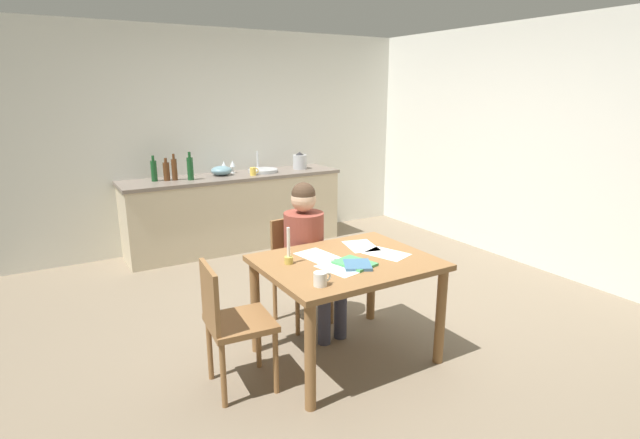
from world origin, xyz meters
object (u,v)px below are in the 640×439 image
Objects in this scene: candlestick at (289,254)px; bottle_wine_red at (174,169)px; dining_table at (347,275)px; book_cookery at (355,263)px; mixing_bowl at (221,171)px; chair_at_table at (299,265)px; book_magazine at (357,265)px; bottle_sauce at (190,168)px; wine_glass_by_kettle at (224,165)px; stovetop_kettle at (300,161)px; wine_glass_near_sink at (233,164)px; person_seated at (308,247)px; teacup_on_counter at (253,171)px; coffee_mug at (321,279)px; chair_side_empty at (231,320)px; bottle_vinegar at (166,171)px; sink_unit at (263,170)px; bottle_oil at (154,170)px.

bottle_wine_red is at bearing 90.79° from candlestick.
book_cookery is (-0.01, -0.11, 0.12)m from dining_table.
chair_at_table is at bearing -93.89° from mixing_bowl.
book_magazine is 0.04m from book_cookery.
bottle_sauce reaches higher than wine_glass_by_kettle.
wine_glass_near_sink is (-0.86, 0.15, 0.01)m from stovetop_kettle.
teacup_on_counter is at bearing 77.93° from person_seated.
mixing_bowl is at bearing 87.12° from dining_table.
wine_glass_near_sink and wine_glass_by_kettle have the same top height.
bottle_sauce reaches higher than stovetop_kettle.
dining_table is 10.04× the size of coffee_mug.
teacup_on_counter is (0.32, -0.20, -0.01)m from mixing_bowl.
stovetop_kettle is 1.43× the size of wine_glass_near_sink.
person_seated is at bearing 31.12° from chair_side_empty.
teacup_on_counter reaches higher than coffee_mug.
bottle_vinegar is 0.84m from wine_glass_near_sink.
mixing_bowl is (0.53, 2.77, 0.14)m from candlestick.
bottle_vinegar reaches higher than mixing_bowl.
coffee_mug is at bearing -142.35° from dining_table.
wine_glass_by_kettle reaches higher than mixing_bowl.
wine_glass_near_sink is at bearing 76.13° from candlestick.
person_seated reaches higher than teacup_on_counter.
sink_unit is 0.52m from mixing_bowl.
wine_glass_near_sink is at bearing 10.89° from bottle_wine_red.
bottle_vinegar reaches higher than dining_table.
chair_side_empty is 7.83× the size of teacup_on_counter.
candlestick is 2.71m from teacup_on_counter.
stovetop_kettle is (1.69, -0.03, -0.01)m from bottle_vinegar.
bottle_sauce is (-0.26, 2.79, 0.40)m from dining_table.
bottle_oil is 1.86× the size of wine_glass_by_kettle.
book_magazine is 3.17m from wine_glass_by_kettle.
wine_glass_by_kettle is (-0.11, 0.00, 0.00)m from wine_glass_near_sink.
person_seated is 4.67× the size of book_cookery.
sink_unit is at bearing 104.63° from book_magazine.
dining_table is at bearing -20.19° from candlestick.
bottle_wine_red is at bearing 98.31° from dining_table.
candlestick is at bearing 169.71° from book_magazine.
bottle_oil is at bearing 95.15° from candlestick.
dining_table is 7.61× the size of wine_glass_near_sink.
sink_unit is (0.67, 2.87, 0.29)m from dining_table.
wine_glass_near_sink is (0.59, 0.22, -0.03)m from bottle_sauce.
sink_unit is at bearing 4.39° from bottle_sauce.
coffee_mug is 0.76× the size of wine_glass_by_kettle.
bottle_oil reaches higher than wine_glass_near_sink.
book_magazine is 3.05m from bottle_wine_red.
sink_unit reaches higher than book_cookery.
dining_table is at bearing -92.88° from mixing_bowl.
bottle_oil reaches higher than bottle_vinegar.
person_seated is at bearing -117.03° from stovetop_kettle.
book_magazine is 0.91× the size of stovetop_kettle.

